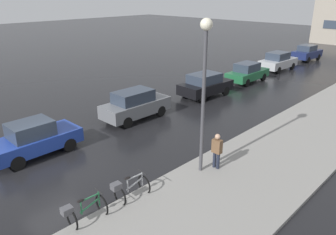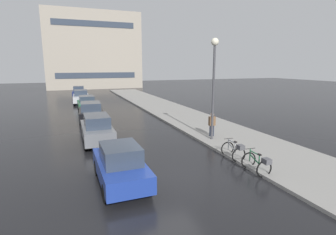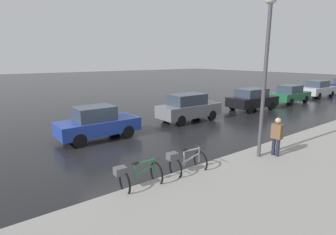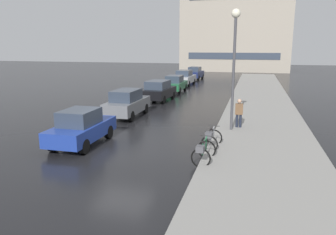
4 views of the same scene
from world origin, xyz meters
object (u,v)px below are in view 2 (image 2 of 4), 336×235
object	(u,v)px
car_blue	(120,165)
car_grey	(97,129)
bicycle_second	(235,150)
car_navy	(79,92)
bicycle_nearest	(258,163)
car_silver	(81,97)
car_black	(91,112)
car_green	(87,104)
streetlamp	(214,72)
pedestrian	(212,124)

from	to	relation	value
car_blue	car_grey	distance (m)	6.17
bicycle_second	car_navy	world-z (taller)	car_navy
bicycle_nearest	car_blue	bearing A→B (deg)	168.97
car_grey	car_silver	bearing A→B (deg)	90.03
car_black	car_navy	distance (m)	17.90
bicycle_nearest	bicycle_second	size ratio (longest dim) A/B	1.00
car_blue	car_green	xyz separation A→B (m)	(0.02, 18.01, -0.01)
car_green	car_silver	xyz separation A→B (m)	(-0.26, 5.85, 0.05)
car_navy	car_black	bearing A→B (deg)	-89.49
bicycle_nearest	car_black	xyz separation A→B (m)	(-5.76, 13.62, 0.35)
car_green	car_silver	size ratio (longest dim) A/B	0.96
car_silver	car_black	bearing A→B (deg)	-88.96
bicycle_nearest	streetlamp	distance (m)	6.38
car_blue	car_navy	distance (m)	30.40
car_black	car_blue	bearing A→B (deg)	-89.84
car_grey	streetlamp	distance (m)	7.78
bicycle_second	pedestrian	bearing A→B (deg)	75.93
car_black	car_silver	size ratio (longest dim) A/B	0.96
car_black	car_silver	bearing A→B (deg)	91.04
car_green	car_navy	size ratio (longest dim) A/B	1.08
car_grey	car_silver	size ratio (longest dim) A/B	0.97
bicycle_second	car_black	size ratio (longest dim) A/B	0.35
car_blue	car_green	world-z (taller)	car_blue
bicycle_second	pedestrian	distance (m)	4.02
car_green	car_navy	distance (m)	12.40
car_grey	car_silver	world-z (taller)	car_grey
streetlamp	car_navy	bearing A→B (deg)	104.08
car_silver	streetlamp	world-z (taller)	streetlamp
car_grey	car_green	xyz separation A→B (m)	(0.25, 11.84, -0.07)
bicycle_second	car_black	distance (m)	13.17
bicycle_second	car_green	world-z (taller)	car_green
car_green	car_silver	distance (m)	5.86
bicycle_nearest	pedestrian	bearing A→B (deg)	79.62
streetlamp	car_silver	bearing A→B (deg)	108.56
bicycle_nearest	car_navy	xyz separation A→B (m)	(-5.92, 31.52, 0.34)
car_grey	pedestrian	distance (m)	7.18
bicycle_nearest	car_green	bearing A→B (deg)	106.61
car_blue	pedestrian	xyz separation A→B (m)	(6.77, 4.59, 0.14)
car_green	car_navy	world-z (taller)	car_navy
car_blue	car_silver	size ratio (longest dim) A/B	0.91
car_blue	streetlamp	distance (m)	8.31
car_silver	car_navy	world-z (taller)	car_silver
car_navy	pedestrian	world-z (taller)	pedestrian
bicycle_second	car_grey	xyz separation A→B (m)	(-6.03, 5.46, 0.37)
car_grey	car_green	world-z (taller)	car_grey
streetlamp	car_green	bearing A→B (deg)	114.57
car_black	streetlamp	distance (m)	11.22
bicycle_nearest	car_black	bearing A→B (deg)	112.92
car_grey	car_black	distance (m)	6.34
car_grey	car_navy	distance (m)	24.24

